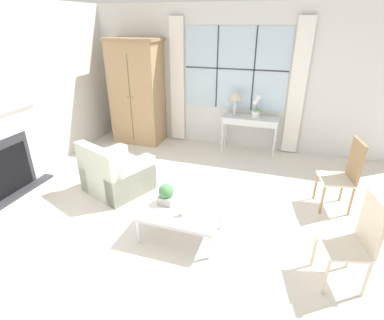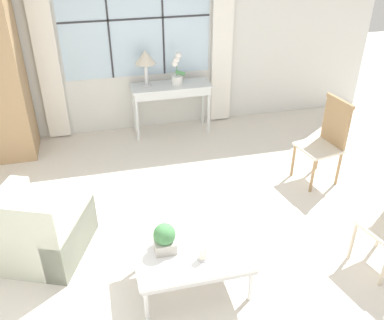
{
  "view_description": "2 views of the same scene",
  "coord_description": "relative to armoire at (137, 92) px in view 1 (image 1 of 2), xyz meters",
  "views": [
    {
      "loc": [
        1.07,
        -3.09,
        2.48
      ],
      "look_at": [
        -0.03,
        0.32,
        0.81
      ],
      "focal_mm": 28.0,
      "sensor_mm": 36.0,
      "label": 1
    },
    {
      "loc": [
        -0.63,
        -2.88,
        2.98
      ],
      "look_at": [
        0.15,
        0.39,
        0.92
      ],
      "focal_mm": 40.0,
      "sensor_mm": 36.0,
      "label": 2
    }
  ],
  "objects": [
    {
      "name": "armoire",
      "position": [
        0.0,
        0.0,
        0.0
      ],
      "size": [
        1.1,
        0.7,
        2.17
      ],
      "color": "tan",
      "rests_on": "ground_plane"
    },
    {
      "name": "wall_back_windowed",
      "position": [
        2.01,
        0.39,
        0.31
      ],
      "size": [
        7.2,
        0.14,
        2.8
      ],
      "color": "silver",
      "rests_on": "ground_plane"
    },
    {
      "name": "armchair_upholstered",
      "position": [
        0.66,
        -2.12,
        -0.81
      ],
      "size": [
        1.12,
        1.1,
        0.83
      ],
      "color": "beige",
      "rests_on": "ground_plane"
    },
    {
      "name": "console_table",
      "position": [
        2.42,
        0.1,
        -0.45
      ],
      "size": [
        1.12,
        0.41,
        0.74
      ],
      "color": "silver",
      "rests_on": "ground_plane"
    },
    {
      "name": "wall_left",
      "position": [
        -1.02,
        -2.03,
        0.31
      ],
      "size": [
        0.06,
        7.2,
        2.8
      ],
      "primitive_type": "cube",
      "color": "silver",
      "rests_on": "ground_plane"
    },
    {
      "name": "table_lamp",
      "position": [
        2.09,
        0.14,
        0.04
      ],
      "size": [
        0.29,
        0.29,
        0.51
      ],
      "color": "silver",
      "rests_on": "console_table"
    },
    {
      "name": "coffee_table",
      "position": [
        2.02,
        -2.87,
        -0.74
      ],
      "size": [
        0.99,
        0.67,
        0.39
      ],
      "color": "silver",
      "rests_on": "ground_plane"
    },
    {
      "name": "side_chair_wooden",
      "position": [
        3.97,
        -1.56,
        -0.51
      ],
      "size": [
        0.51,
        0.51,
        1.04
      ],
      "color": "beige",
      "rests_on": "ground_plane"
    },
    {
      "name": "ground_plane",
      "position": [
        2.01,
        -2.63,
        -1.09
      ],
      "size": [
        14.0,
        14.0,
        0.0
      ],
      "primitive_type": "plane",
      "color": "silver"
    },
    {
      "name": "pillar_candle",
      "position": [
        2.08,
        -2.97,
        -0.64
      ],
      "size": [
        0.1,
        0.1,
        0.15
      ],
      "color": "silver",
      "rests_on": "coffee_table"
    },
    {
      "name": "accent_chair_wooden",
      "position": [
        3.9,
        -3.02,
        -0.53
      ],
      "size": [
        0.53,
        0.53,
        1.01
      ],
      "color": "beige",
      "rests_on": "ground_plane"
    },
    {
      "name": "potted_plant_small",
      "position": [
        1.8,
        -2.79,
        -0.57
      ],
      "size": [
        0.19,
        0.19,
        0.27
      ],
      "color": "#BCB7AD",
      "rests_on": "coffee_table"
    },
    {
      "name": "potted_orchid",
      "position": [
        2.52,
        0.11,
        -0.18
      ],
      "size": [
        0.2,
        0.16,
        0.45
      ],
      "color": "white",
      "rests_on": "console_table"
    }
  ]
}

